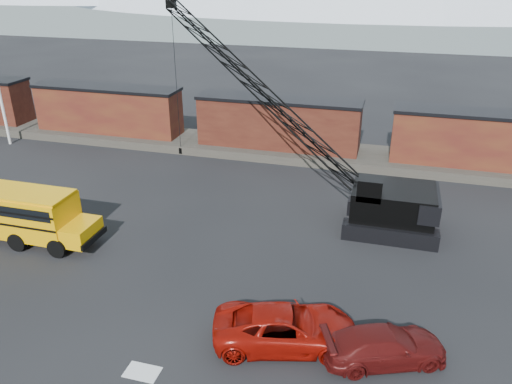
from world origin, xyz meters
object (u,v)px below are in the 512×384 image
at_px(red_pickup, 286,327).
at_px(crawler_crane, 258,88).
at_px(maroon_suv, 384,346).
at_px(school_bus, 0,210).

height_order(red_pickup, crawler_crane, crawler_crane).
bearing_deg(crawler_crane, red_pickup, -70.72).
xyz_separation_m(red_pickup, crawler_crane, (-5.61, 16.02, 6.34)).
bearing_deg(crawler_crane, maroon_suv, -58.62).
distance_m(school_bus, crawler_crane, 17.84).
bearing_deg(maroon_suv, crawler_crane, 8.58).
distance_m(school_bus, maroon_suv, 22.75).
distance_m(red_pickup, maroon_suv, 4.11).
relative_size(maroon_suv, crawler_crane, 0.25).
distance_m(red_pickup, crawler_crane, 18.12).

